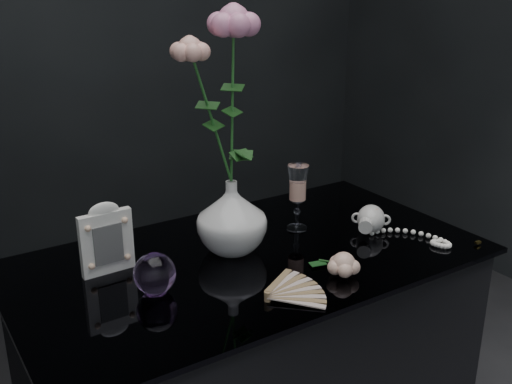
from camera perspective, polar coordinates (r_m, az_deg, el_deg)
vase at (r=1.35m, az=-2.32°, el=-2.35°), size 0.19×0.19×0.17m
wine_glass at (r=1.47m, az=3.97°, el=-0.54°), size 0.06×0.06×0.17m
picture_frame at (r=1.29m, az=-14.08°, el=-4.25°), size 0.12×0.09×0.16m
paperweight at (r=1.21m, az=-9.62°, el=-7.67°), size 0.09×0.09×0.08m
paper_fan at (r=1.18m, az=1.12°, el=-9.82°), size 0.28×0.25×0.02m
loose_rose at (r=1.28m, az=8.33°, el=-6.80°), size 0.17×0.18×0.05m
pearl_jar at (r=1.50m, az=10.90°, el=-2.41°), size 0.34×0.34×0.07m
roses at (r=1.27m, az=-3.15°, el=9.55°), size 0.19×0.12×0.43m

